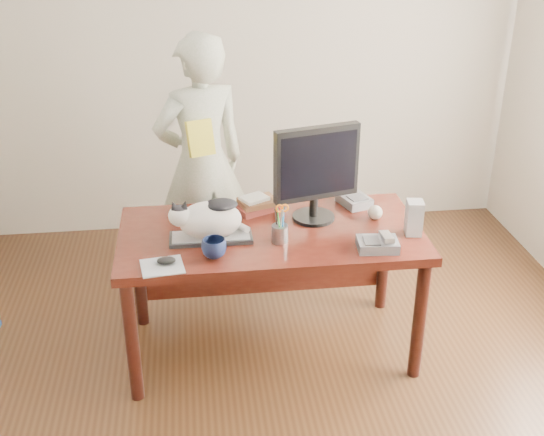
{
  "coord_description": "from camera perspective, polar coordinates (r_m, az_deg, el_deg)",
  "views": [
    {
      "loc": [
        -0.39,
        -2.59,
        2.39
      ],
      "look_at": [
        0.0,
        0.55,
        0.85
      ],
      "focal_mm": 45.0,
      "sensor_mm": 36.0,
      "label": 1
    }
  ],
  "objects": [
    {
      "name": "baseball",
      "position": [
        3.76,
        8.63,
        0.46
      ],
      "size": [
        0.08,
        0.08,
        0.08
      ],
      "rotation": [
        0.0,
        0.0,
        0.12
      ],
      "color": "beige",
      "rests_on": "desk"
    },
    {
      "name": "desk",
      "position": [
        3.74,
        -0.25,
        -2.56
      ],
      "size": [
        1.6,
        0.8,
        0.75
      ],
      "color": "black",
      "rests_on": "ground"
    },
    {
      "name": "book_stack",
      "position": [
        3.82,
        -1.3,
        1.16
      ],
      "size": [
        0.27,
        0.24,
        0.08
      ],
      "rotation": [
        0.0,
        0.0,
        0.39
      ],
      "color": "#511B15",
      "rests_on": "desk"
    },
    {
      "name": "person",
      "position": [
        4.32,
        -5.94,
        4.56
      ],
      "size": [
        0.7,
        0.58,
        1.65
      ],
      "primitive_type": "imported",
      "rotation": [
        0.0,
        0.0,
        3.5
      ],
      "color": "silver",
      "rests_on": "ground"
    },
    {
      "name": "pen_cup",
      "position": [
        3.47,
        0.67,
        -1.13
      ],
      "size": [
        0.09,
        0.09,
        0.21
      ],
      "rotation": [
        0.0,
        0.0,
        0.11
      ],
      "color": "gray",
      "rests_on": "desk"
    },
    {
      "name": "keyboard",
      "position": [
        3.52,
        -5.12,
        -1.63
      ],
      "size": [
        0.43,
        0.16,
        0.03
      ],
      "rotation": [
        0.0,
        0.0,
        -0.01
      ],
      "color": "black",
      "rests_on": "desk"
    },
    {
      "name": "held_book",
      "position": [
        4.08,
        -6.01,
        6.67
      ],
      "size": [
        0.18,
        0.14,
        0.22
      ],
      "rotation": [
        0.0,
        0.0,
        0.35
      ],
      "color": "gold",
      "rests_on": "person"
    },
    {
      "name": "phone",
      "position": [
        3.45,
        8.9,
        -2.12
      ],
      "size": [
        0.21,
        0.18,
        0.09
      ],
      "rotation": [
        0.0,
        0.0,
        -0.09
      ],
      "color": "#5E5E63",
      "rests_on": "desk"
    },
    {
      "name": "mousepad",
      "position": [
        3.31,
        -9.17,
        -4.01
      ],
      "size": [
        0.22,
        0.21,
        0.0
      ],
      "rotation": [
        0.0,
        0.0,
        0.14
      ],
      "color": "silver",
      "rests_on": "desk"
    },
    {
      "name": "speaker",
      "position": [
        3.61,
        11.8,
        0.03
      ],
      "size": [
        0.1,
        0.1,
        0.19
      ],
      "rotation": [
        0.0,
        0.0,
        -0.15
      ],
      "color": "#9F9FA1",
      "rests_on": "desk"
    },
    {
      "name": "monitor",
      "position": [
        3.61,
        3.74,
        4.13
      ],
      "size": [
        0.47,
        0.28,
        0.53
      ],
      "rotation": [
        0.0,
        0.0,
        0.25
      ],
      "color": "black",
      "rests_on": "desk"
    },
    {
      "name": "room",
      "position": [
        2.81,
        1.4,
        4.3
      ],
      "size": [
        4.5,
        4.5,
        4.5
      ],
      "color": "black",
      "rests_on": "ground"
    },
    {
      "name": "mouse",
      "position": [
        3.32,
        -8.84,
        -3.54
      ],
      "size": [
        0.1,
        0.07,
        0.04
      ],
      "rotation": [
        0.0,
        0.0,
        0.14
      ],
      "color": "black",
      "rests_on": "mousepad"
    },
    {
      "name": "coffee_mug",
      "position": [
        3.34,
        -4.88,
        -2.53
      ],
      "size": [
        0.16,
        0.16,
        0.1
      ],
      "primitive_type": "imported",
      "rotation": [
        0.0,
        0.0,
        1.1
      ],
      "color": "black",
      "rests_on": "desk"
    },
    {
      "name": "calculator",
      "position": [
        3.92,
        6.91,
        1.49
      ],
      "size": [
        0.19,
        0.22,
        0.06
      ],
      "rotation": [
        0.0,
        0.0,
        0.32
      ],
      "color": "#5E5E63",
      "rests_on": "desk"
    },
    {
      "name": "cat",
      "position": [
        3.47,
        -5.41,
        -0.04
      ],
      "size": [
        0.41,
        0.21,
        0.24
      ],
      "rotation": [
        0.0,
        0.0,
        -0.01
      ],
      "color": "white",
      "rests_on": "keyboard"
    }
  ]
}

